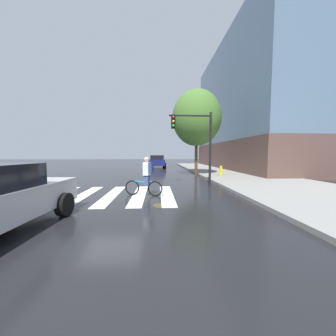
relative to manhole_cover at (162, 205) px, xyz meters
name	(u,v)px	position (x,y,z in m)	size (l,w,h in m)	color
ground_plane	(112,195)	(-2.14, 1.77, 0.00)	(120.00, 120.00, 0.00)	black
sidewalk	(302,191)	(6.61, 1.77, 0.07)	(6.50, 50.00, 0.15)	gray
crosswalk_stripes	(112,195)	(-2.17, 1.77, 0.00)	(5.43, 4.18, 0.01)	silver
manhole_cover	(162,205)	(0.00, 0.00, 0.00)	(0.64, 0.64, 0.01)	#473D1E
sedan_mid	(157,161)	(-0.21, 18.63, 0.85)	(2.35, 4.86, 1.66)	navy
cyclist	(146,176)	(-0.64, 1.59, 0.84)	(1.66, 0.51, 1.69)	black
traffic_light_near	(196,136)	(2.09, 4.25, 2.86)	(2.47, 0.28, 4.20)	black
fire_hydrant	(221,171)	(4.66, 7.36, 0.53)	(0.33, 0.22, 0.78)	gold
street_tree_near	(197,118)	(3.06, 8.83, 4.74)	(3.95, 3.95, 7.02)	#4C3823
corner_building	(289,108)	(16.15, 16.12, 7.44)	(17.83, 20.99, 14.99)	brown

